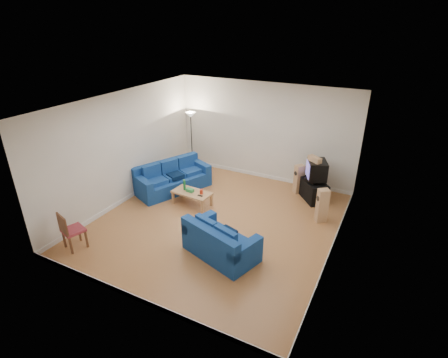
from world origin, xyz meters
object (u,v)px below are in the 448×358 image
at_px(sofa_three_seat, 172,180).
at_px(television, 317,170).
at_px(coffee_table, 192,194).
at_px(tv_stand, 313,190).
at_px(sofa_loveseat, 219,244).

height_order(sofa_three_seat, television, television).
relative_size(sofa_three_seat, television, 3.00).
distance_m(coffee_table, tv_stand, 3.62).
bearing_deg(tv_stand, sofa_loveseat, -57.40).
height_order(tv_stand, television, television).
bearing_deg(tv_stand, television, 115.78).
distance_m(sofa_three_seat, television, 4.43).
bearing_deg(sofa_three_seat, television, 132.68).
distance_m(sofa_loveseat, television, 3.99).
height_order(sofa_loveseat, television, television).
xyz_separation_m(sofa_three_seat, tv_stand, (4.14, 1.38, -0.04)).
bearing_deg(sofa_three_seat, sofa_loveseat, 75.39).
relative_size(coffee_table, tv_stand, 1.21).
bearing_deg(tv_stand, sofa_three_seat, -110.86).
height_order(sofa_three_seat, sofa_loveseat, sofa_three_seat).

